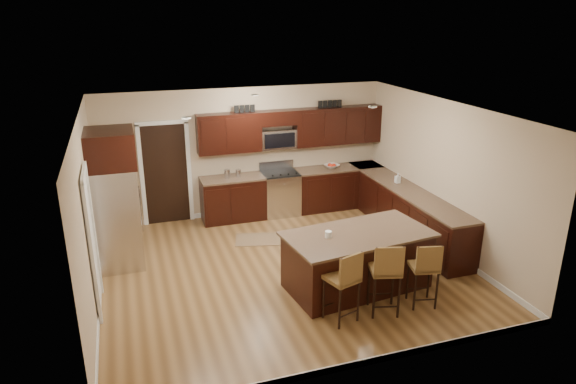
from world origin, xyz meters
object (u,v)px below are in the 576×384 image
object	(u,v)px
range	(280,193)
stool_left	(345,279)
island	(357,262)
stool_right	(425,267)
refrigerator	(116,198)
stool_mid	(386,271)

from	to	relation	value
range	stool_left	distance (m)	4.24
island	stool_right	size ratio (longest dim) A/B	2.33
stool_left	refrigerator	xyz separation A→B (m)	(-2.91, 2.84, 0.54)
range	island	bearing A→B (deg)	-86.51
island	stool_left	xyz separation A→B (m)	(-0.60, -0.84, 0.24)
island	stool_left	world-z (taller)	stool_left
island	refrigerator	world-z (taller)	refrigerator
stool_right	island	bearing A→B (deg)	141.51
island	stool_mid	size ratio (longest dim) A/B	2.13
stool_left	stool_right	size ratio (longest dim) A/B	1.06
stool_mid	refrigerator	size ratio (longest dim) A/B	0.47
range	refrigerator	world-z (taller)	refrigerator
stool_left	stool_mid	distance (m)	0.63
range	refrigerator	distance (m)	3.65
stool_mid	stool_left	bearing A→B (deg)	-165.36
range	stool_mid	xyz separation A→B (m)	(0.24, -4.22, 0.22)
island	stool_left	size ratio (longest dim) A/B	2.20
island	stool_right	xyz separation A→B (m)	(0.68, -0.84, 0.21)
island	refrigerator	size ratio (longest dim) A/B	1.01
island	refrigerator	distance (m)	4.11
stool_mid	stool_right	size ratio (longest dim) A/B	1.09
stool_left	stool_right	xyz separation A→B (m)	(1.27, 0.00, -0.04)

